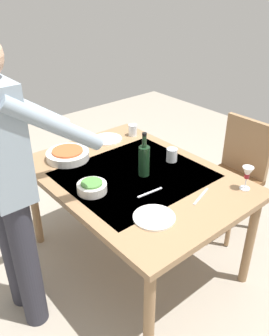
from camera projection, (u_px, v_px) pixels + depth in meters
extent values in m
plane|color=#9E9384|center=(134.00, 259.00, 2.65)|extent=(6.00, 6.00, 0.00)
cube|color=#93704C|center=(134.00, 177.00, 2.30)|extent=(1.43, 1.03, 0.04)
cube|color=beige|center=(134.00, 175.00, 2.29)|extent=(0.79, 0.88, 0.00)
cylinder|color=#93704C|center=(250.00, 241.00, 2.31)|extent=(0.06, 0.06, 0.69)
cylinder|color=#93704C|center=(126.00, 168.00, 3.16)|extent=(0.06, 0.06, 0.69)
cylinder|color=#93704C|center=(149.00, 317.00, 1.80)|extent=(0.06, 0.06, 0.69)
cylinder|color=#93704C|center=(35.00, 205.00, 2.66)|extent=(0.06, 0.06, 0.69)
cube|color=brown|center=(229.00, 181.00, 2.77)|extent=(0.40, 0.40, 0.04)
cube|color=#93704C|center=(247.00, 147.00, 2.75)|extent=(0.40, 0.04, 0.45)
cylinder|color=#93704C|center=(255.00, 206.00, 2.86)|extent=(0.04, 0.04, 0.43)
cylinder|color=#93704C|center=(221.00, 189.00, 3.09)|extent=(0.04, 0.04, 0.43)
cylinder|color=#93704C|center=(230.00, 223.00, 2.67)|extent=(0.04, 0.04, 0.43)
cylinder|color=#93704C|center=(196.00, 203.00, 2.90)|extent=(0.04, 0.04, 0.43)
cylinder|color=#2D2D38|center=(13.00, 247.00, 2.12)|extent=(0.14, 0.14, 0.88)
cylinder|color=#2D2D38|center=(28.00, 266.00, 1.99)|extent=(0.14, 0.14, 0.88)
cylinder|color=#8C9EAD|center=(24.00, 107.00, 1.90)|extent=(0.08, 0.52, 0.40)
cylinder|color=#8C9EAD|center=(55.00, 125.00, 1.67)|extent=(0.08, 0.52, 0.40)
cylinder|color=black|center=(144.00, 161.00, 2.24)|extent=(0.07, 0.07, 0.20)
cylinder|color=black|center=(144.00, 141.00, 2.18)|extent=(0.03, 0.03, 0.08)
cylinder|color=black|center=(144.00, 134.00, 2.15)|extent=(0.03, 0.03, 0.02)
cylinder|color=white|center=(245.00, 188.00, 2.14)|extent=(0.06, 0.06, 0.01)
cylinder|color=white|center=(246.00, 183.00, 2.12)|extent=(0.01, 0.01, 0.07)
cone|color=white|center=(247.00, 173.00, 2.09)|extent=(0.07, 0.07, 0.07)
cylinder|color=maroon|center=(247.00, 176.00, 2.10)|extent=(0.03, 0.03, 0.03)
cylinder|color=silver|center=(172.00, 155.00, 2.44)|extent=(0.08, 0.08, 0.09)
cylinder|color=silver|center=(133.00, 130.00, 2.82)|extent=(0.07, 0.07, 0.09)
cylinder|color=white|center=(68.00, 155.00, 2.47)|extent=(0.30, 0.30, 0.05)
cylinder|color=#C6562D|center=(68.00, 152.00, 2.46)|extent=(0.22, 0.22, 0.03)
cylinder|color=white|center=(92.00, 188.00, 2.10)|extent=(0.18, 0.18, 0.05)
cylinder|color=#4C843D|center=(92.00, 185.00, 2.09)|extent=(0.13, 0.13, 0.03)
cylinder|color=white|center=(154.00, 217.00, 1.89)|extent=(0.23, 0.23, 0.01)
cylinder|color=white|center=(107.00, 139.00, 2.76)|extent=(0.23, 0.23, 0.01)
cube|color=silver|center=(201.00, 196.00, 2.07)|extent=(0.07, 0.19, 0.00)
cube|color=silver|center=(150.00, 192.00, 2.10)|extent=(0.03, 0.18, 0.00)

